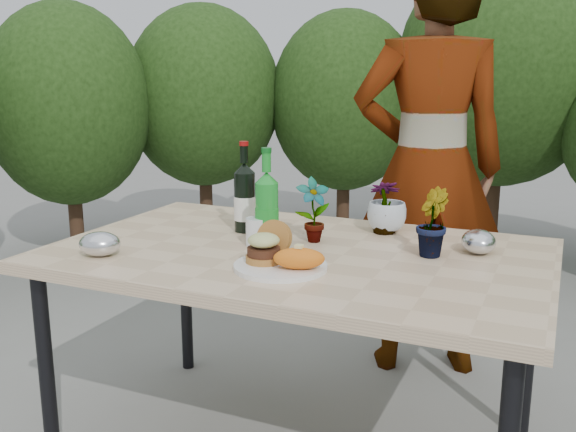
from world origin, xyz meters
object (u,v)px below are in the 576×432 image
at_px(wine_bottle, 245,199).
at_px(person, 429,168).
at_px(dinner_plate, 281,266).
at_px(patio_table, 298,266).

bearing_deg(wine_bottle, person, 46.63).
bearing_deg(dinner_plate, person, 79.30).
bearing_deg(person, wine_bottle, 32.93).
bearing_deg(person, dinner_plate, 57.36).
bearing_deg(patio_table, wine_bottle, 151.33).
distance_m(patio_table, person, 0.94).
relative_size(patio_table, dinner_plate, 5.71).
distance_m(patio_table, wine_bottle, 0.36).
xyz_separation_m(patio_table, wine_bottle, (-0.27, 0.15, 0.18)).
relative_size(patio_table, person, 0.88).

